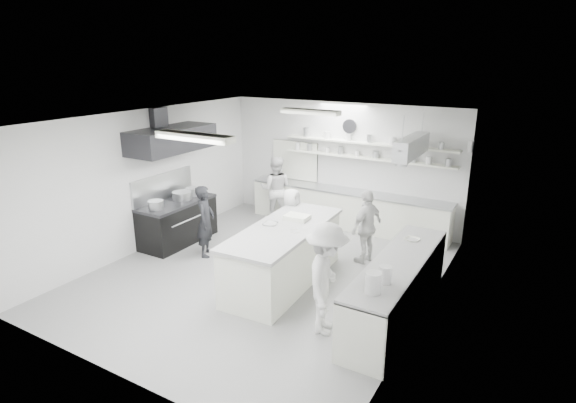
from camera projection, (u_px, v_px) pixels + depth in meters
The scene contains 27 objects.
floor at pixel (265, 274), 9.01m from camera, with size 6.00×7.00×0.02m, color gray.
ceiling at pixel (263, 118), 8.11m from camera, with size 6.00×7.00×0.02m, color white.
wall_back at pixel (341, 164), 11.45m from camera, with size 6.00×0.04×3.00m, color silver.
wall_front at pixel (108, 274), 5.68m from camera, with size 6.00×0.04×3.00m, color silver.
wall_left at pixel (147, 180), 10.00m from camera, with size 0.04×7.00×3.00m, color silver.
wall_right at pixel (428, 230), 7.12m from camera, with size 0.04×7.00×3.00m, color silver.
stove at pixel (178, 223), 10.45m from camera, with size 0.80×1.80×0.90m, color black.
exhaust_hood at pixel (171, 139), 9.88m from camera, with size 0.85×2.00×0.50m, color #262629.
back_counter at pixel (346, 209), 11.37m from camera, with size 5.00×0.60×0.92m, color white.
shelf_lower at pixel (367, 158), 10.93m from camera, with size 4.20×0.26×0.04m, color white.
shelf_upper at pixel (368, 143), 10.83m from camera, with size 4.20×0.26×0.04m, color white.
pass_through_window at pixel (295, 160), 12.07m from camera, with size 1.30×0.04×1.00m, color black.
wall_clock at pixel (350, 126), 11.03m from camera, with size 0.32×0.32×0.05m, color white.
right_counter at pixel (397, 290), 7.44m from camera, with size 0.74×3.30×0.94m, color white.
pot_rack at pixel (412, 147), 9.34m from camera, with size 0.30×1.60×0.40m, color #AEB0B4.
light_fixture_front at pixel (194, 137), 6.64m from camera, with size 1.30×0.25×0.10m, color white.
light_fixture_rear at pixel (310, 112), 9.61m from camera, with size 1.30×0.25×0.10m, color white.
prep_island at pixel (284, 256), 8.55m from camera, with size 1.06×2.83×1.04m, color white.
stove_pot at pixel (182, 197), 10.45m from camera, with size 0.43×0.43×0.22m, color #AEB0B4.
cook_stove at pixel (206, 221), 9.66m from camera, with size 0.55×0.36×1.52m, color black.
cook_back at pixel (276, 189), 11.72m from camera, with size 0.81×0.63×1.67m, color silver.
cook_island_left at pixel (291, 221), 9.80m from camera, with size 0.69×0.45×1.42m, color silver.
cook_island_right at pixel (367, 226), 9.35m from camera, with size 0.90×0.37×1.53m, color silver.
cook_right at pixel (326, 279), 6.91m from camera, with size 1.13×0.65×1.75m, color silver.
bowl_island_a at pixel (270, 225), 8.55m from camera, with size 0.28×0.28×0.07m, color #AEB0B4.
bowl_island_b at pixel (295, 233), 8.18m from camera, with size 0.18×0.18×0.06m, color white.
bowl_right at pixel (412, 240), 8.11m from camera, with size 0.26×0.26×0.06m, color white.
Camera 1 is at (4.49, -6.84, 4.05)m, focal length 28.95 mm.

